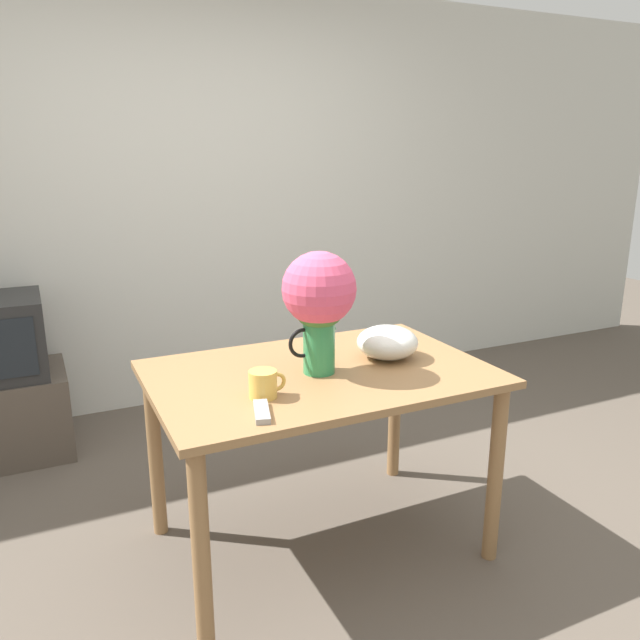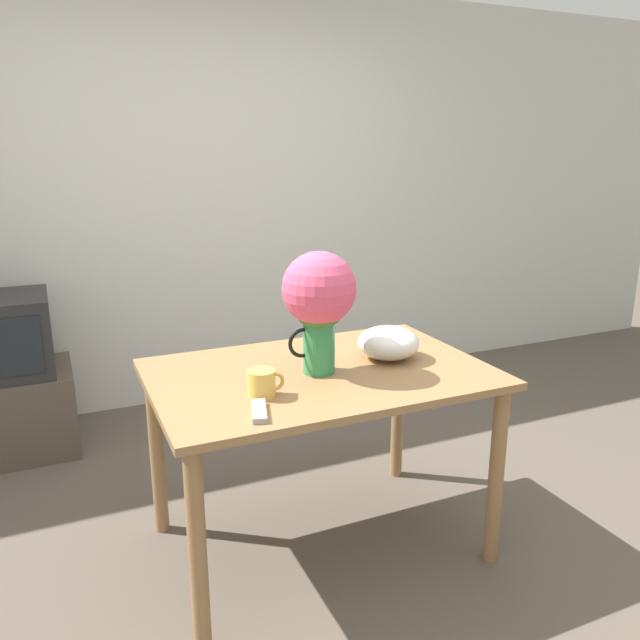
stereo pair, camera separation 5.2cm
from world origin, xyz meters
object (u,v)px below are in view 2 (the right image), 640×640
Objects in this scene: flower_vase at (318,298)px; white_bowl at (388,343)px; coffee_mug at (262,383)px; tv_set at (7,335)px.

white_bowl is (0.33, 0.04, -0.23)m from flower_vase.
tv_set is at bearing 118.54° from coffee_mug.
flower_vase is at bearing -173.85° from white_bowl.
coffee_mug is at bearing -163.57° from white_bowl.
white_bowl is at bearing 6.15° from flower_vase.
flower_vase is 1.91m from tv_set.
flower_vase is at bearing -51.83° from tv_set.
tv_set is (-0.88, 1.61, -0.16)m from coffee_mug.
white_bowl reaches higher than tv_set.
flower_vase is 0.96× the size of tv_set.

